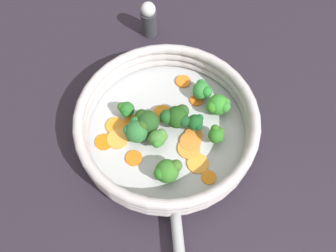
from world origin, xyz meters
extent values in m
plane|color=#261E29|center=(0.00, 0.00, 0.00)|extent=(4.00, 4.00, 0.00)
cylinder|color=#B2B5B7|center=(0.00, 0.00, 0.01)|extent=(0.35, 0.35, 0.01)
torus|color=#B9B1B3|center=(0.00, 0.00, 0.02)|extent=(0.37, 0.37, 0.02)
torus|color=#B9B1B3|center=(0.00, 0.00, 0.05)|extent=(0.37, 0.37, 0.02)
torus|color=#B9B1B3|center=(0.00, 0.00, 0.07)|extent=(0.37, 0.37, 0.02)
sphere|color=#B6B0B9|center=(0.04, 0.16, 0.02)|extent=(0.01, 0.01, 0.01)
sphere|color=#B7B3B6|center=(-0.07, 0.16, 0.02)|extent=(0.01, 0.01, 0.01)
cylinder|color=orange|center=(-0.05, 0.03, 0.02)|extent=(0.06, 0.06, 0.01)
cylinder|color=orange|center=(-0.05, 0.05, 0.02)|extent=(0.06, 0.06, 0.00)
cylinder|color=orange|center=(-0.06, 0.02, 0.02)|extent=(0.04, 0.04, 0.00)
cylinder|color=orange|center=(0.11, -0.01, 0.02)|extent=(0.05, 0.05, 0.00)
cylinder|color=orange|center=(-0.06, 0.08, 0.02)|extent=(0.06, 0.06, 0.00)
cylinder|color=orange|center=(0.07, -0.01, 0.02)|extent=(0.06, 0.06, 0.01)
cylinder|color=orange|center=(-0.07, -0.07, 0.02)|extent=(0.04, 0.04, 0.00)
cylinder|color=orange|center=(0.01, -0.04, 0.02)|extent=(0.06, 0.06, 0.01)
cylinder|color=orange|center=(0.07, 0.07, 0.02)|extent=(0.04, 0.04, 0.00)
cylinder|color=orange|center=(-0.04, -0.12, 0.02)|extent=(0.04, 0.04, 0.01)
cylinder|color=#F59B3A|center=(0.10, 0.02, 0.02)|extent=(0.06, 0.06, 0.01)
cylinder|color=orange|center=(0.13, 0.03, 0.02)|extent=(0.05, 0.05, 0.00)
cylinder|color=orange|center=(-0.08, 0.11, 0.02)|extent=(0.04, 0.04, 0.00)
cylinder|color=#649046|center=(0.04, 0.00, 0.02)|extent=(0.01, 0.01, 0.02)
sphere|color=#21491C|center=(0.04, 0.00, 0.05)|extent=(0.05, 0.05, 0.05)
sphere|color=#204213|center=(0.05, -0.01, 0.05)|extent=(0.03, 0.03, 0.03)
sphere|color=#194D1E|center=(0.05, 0.01, 0.05)|extent=(0.03, 0.03, 0.03)
sphere|color=#2A4B1A|center=(0.05, 0.01, 0.05)|extent=(0.03, 0.03, 0.03)
cylinder|color=#71A457|center=(-0.06, 0.00, 0.02)|extent=(0.01, 0.01, 0.02)
sphere|color=#184E1E|center=(-0.06, 0.00, 0.04)|extent=(0.03, 0.03, 0.03)
sphere|color=#104720|center=(-0.06, 0.01, 0.05)|extent=(0.02, 0.02, 0.02)
sphere|color=#134D27|center=(-0.07, -0.01, 0.05)|extent=(0.02, 0.02, 0.02)
cylinder|color=#729859|center=(0.08, -0.03, 0.02)|extent=(0.01, 0.01, 0.02)
sphere|color=#256724|center=(0.08, -0.03, 0.04)|extent=(0.03, 0.03, 0.03)
sphere|color=#2F651F|center=(0.09, -0.04, 0.04)|extent=(0.02, 0.02, 0.02)
sphere|color=#1B621E|center=(0.09, -0.02, 0.04)|extent=(0.02, 0.02, 0.02)
cylinder|color=#619553|center=(0.06, 0.02, 0.02)|extent=(0.01, 0.01, 0.02)
sphere|color=#2A6A31|center=(0.06, 0.02, 0.04)|extent=(0.05, 0.05, 0.05)
sphere|color=#236E30|center=(0.06, 0.00, 0.05)|extent=(0.02, 0.02, 0.02)
sphere|color=#2C6C38|center=(0.08, 0.02, 0.05)|extent=(0.02, 0.02, 0.02)
cylinder|color=#81A75F|center=(-0.02, -0.01, 0.02)|extent=(0.02, 0.02, 0.02)
sphere|color=#1C4715|center=(-0.02, -0.01, 0.05)|extent=(0.05, 0.05, 0.05)
sphere|color=#254A1E|center=(-0.03, -0.02, 0.05)|extent=(0.03, 0.03, 0.03)
sphere|color=#1C4D1E|center=(0.00, -0.01, 0.05)|extent=(0.03, 0.03, 0.03)
sphere|color=#16401B|center=(-0.03, 0.00, 0.05)|extent=(0.03, 0.03, 0.03)
cylinder|color=#769D59|center=(0.00, 0.10, 0.02)|extent=(0.02, 0.02, 0.02)
sphere|color=#337124|center=(0.00, 0.10, 0.04)|extent=(0.05, 0.05, 0.05)
sphere|color=#2A741F|center=(0.01, 0.11, 0.05)|extent=(0.03, 0.03, 0.03)
sphere|color=#3C6724|center=(-0.02, 0.10, 0.05)|extent=(0.02, 0.02, 0.02)
cylinder|color=#73A15D|center=(-0.08, -0.08, 0.02)|extent=(0.01, 0.01, 0.01)
sphere|color=#308134|center=(-0.08, -0.08, 0.04)|extent=(0.04, 0.04, 0.04)
sphere|color=#298034|center=(-0.08, -0.10, 0.04)|extent=(0.02, 0.02, 0.02)
sphere|color=#267F2C|center=(-0.09, -0.07, 0.05)|extent=(0.02, 0.02, 0.02)
cylinder|color=#74A150|center=(0.02, 0.03, 0.02)|extent=(0.01, 0.01, 0.02)
sphere|color=#3E752E|center=(0.02, 0.03, 0.04)|extent=(0.04, 0.04, 0.04)
sphere|color=#34782C|center=(0.02, 0.05, 0.05)|extent=(0.02, 0.02, 0.02)
sphere|color=#457829|center=(0.01, 0.03, 0.04)|extent=(0.02, 0.02, 0.02)
sphere|color=#467736|center=(0.01, 0.03, 0.05)|extent=(0.02, 0.02, 0.02)
cylinder|color=#83AA64|center=(-0.10, 0.03, 0.02)|extent=(0.01, 0.01, 0.02)
sphere|color=#2B6F20|center=(-0.10, 0.03, 0.04)|extent=(0.03, 0.03, 0.03)
sphere|color=#356A22|center=(-0.11, 0.02, 0.04)|extent=(0.02, 0.02, 0.02)
sphere|color=#2F6A19|center=(-0.10, 0.02, 0.05)|extent=(0.02, 0.02, 0.02)
cylinder|color=olive|center=(-0.11, -0.05, 0.02)|extent=(0.01, 0.01, 0.01)
sphere|color=#328729|center=(-0.11, -0.05, 0.04)|extent=(0.04, 0.04, 0.04)
sphere|color=#398A2A|center=(-0.12, -0.05, 0.04)|extent=(0.02, 0.02, 0.02)
sphere|color=#317F2B|center=(-0.12, -0.04, 0.04)|extent=(0.02, 0.02, 0.02)
sphere|color=#327D20|center=(-0.10, -0.04, 0.04)|extent=(0.02, 0.02, 0.02)
cylinder|color=#333338|center=(0.04, -0.29, 0.03)|extent=(0.04, 0.04, 0.06)
sphere|color=silver|center=(0.04, -0.29, 0.08)|extent=(0.04, 0.04, 0.04)
camera|label=1|loc=(0.00, 0.32, 0.63)|focal=35.00mm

